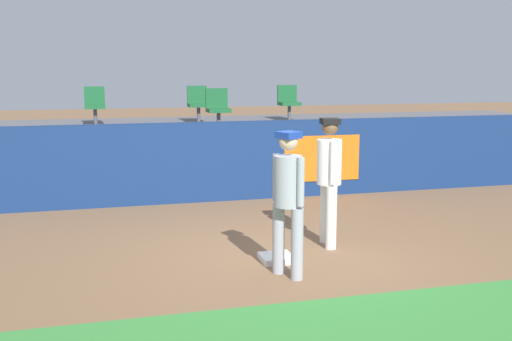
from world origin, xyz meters
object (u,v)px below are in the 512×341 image
at_px(player_fielder_home, 329,173).
at_px(seat_front_center, 218,107).
at_px(seat_back_left, 95,103).
at_px(first_base, 276,258).
at_px(seat_back_right, 288,101).
at_px(player_runner_visitor, 288,194).
at_px(seat_back_center, 198,102).

xyz_separation_m(player_fielder_home, seat_front_center, (-0.58, 4.68, 0.62)).
bearing_deg(seat_back_left, first_base, -73.22).
xyz_separation_m(seat_front_center, seat_back_right, (2.10, 1.80, 0.00)).
relative_size(first_base, player_runner_visitor, 0.23).
relative_size(player_runner_visitor, seat_front_center, 2.03).
bearing_deg(seat_back_left, seat_front_center, -36.70).
xyz_separation_m(player_fielder_home, seat_back_right, (1.52, 6.48, 0.62)).
bearing_deg(seat_back_left, seat_back_center, 0.01).
relative_size(seat_back_left, seat_back_center, 1.00).
bearing_deg(seat_front_center, player_fielder_home, -82.95).
relative_size(player_fielder_home, seat_back_left, 2.08).
xyz_separation_m(seat_back_center, seat_back_right, (2.20, 0.00, 0.00)).
height_order(first_base, seat_back_left, seat_back_left).
bearing_deg(seat_back_center, player_runner_visitor, -91.85).
height_order(seat_back_center, seat_back_right, same).
height_order(seat_back_left, seat_front_center, same).
distance_m(first_base, seat_back_center, 7.16).
bearing_deg(player_runner_visitor, seat_back_center, 150.75).
height_order(player_fielder_home, seat_back_center, seat_back_center).
bearing_deg(seat_back_center, seat_front_center, -86.69).
height_order(player_runner_visitor, seat_back_center, seat_back_center).
xyz_separation_m(player_runner_visitor, seat_back_left, (-2.07, 7.54, 0.64)).
bearing_deg(seat_back_center, seat_back_left, -179.99).
relative_size(seat_back_left, seat_front_center, 1.00).
relative_size(player_fielder_home, seat_front_center, 2.08).
relative_size(seat_front_center, seat_back_right, 1.00).
bearing_deg(first_base, seat_back_center, 88.30).
xyz_separation_m(first_base, seat_back_center, (0.21, 6.98, 1.59)).
relative_size(first_base, seat_front_center, 0.48).
height_order(player_fielder_home, seat_back_left, seat_back_left).
distance_m(first_base, seat_back_left, 7.46).
height_order(player_runner_visitor, seat_front_center, seat_front_center).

